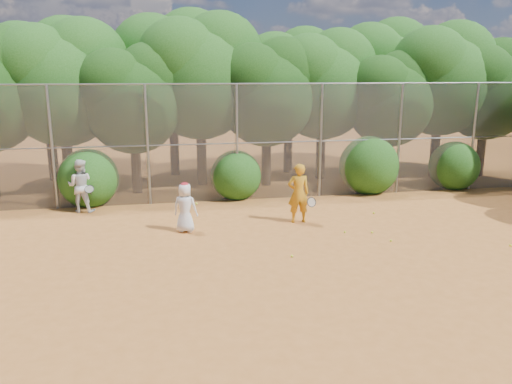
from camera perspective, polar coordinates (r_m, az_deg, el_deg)
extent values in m
plane|color=#AD6227|center=(12.20, 6.89, -7.52)|extent=(80.00, 80.00, 0.00)
cylinder|color=gray|center=(17.35, -22.26, 4.67)|extent=(0.09, 0.09, 4.00)
cylinder|color=gray|center=(17.01, -12.28, 5.20)|extent=(0.09, 0.09, 4.00)
cylinder|color=gray|center=(17.19, -2.20, 5.59)|extent=(0.09, 0.09, 4.00)
cylinder|color=gray|center=(17.88, 7.40, 5.79)|extent=(0.09, 0.09, 4.00)
cylinder|color=gray|center=(19.03, 16.06, 5.83)|extent=(0.09, 0.09, 4.00)
cylinder|color=gray|center=(20.55, 23.59, 5.77)|extent=(0.09, 0.09, 4.00)
cylinder|color=gray|center=(17.21, 1.11, 12.28)|extent=(20.00, 0.05, 0.05)
cylinder|color=gray|center=(17.37, 1.08, 5.67)|extent=(20.00, 0.04, 0.04)
cube|color=slate|center=(17.37, 1.08, 5.67)|extent=(20.00, 0.02, 4.00)
sphere|color=black|center=(19.91, -26.60, 12.43)|extent=(3.05, 3.05, 3.05)
cylinder|color=black|center=(19.88, -20.71, 3.64)|extent=(0.38, 0.38, 2.52)
sphere|color=#1B4E13|center=(19.65, -21.32, 10.75)|extent=(4.03, 4.03, 4.03)
sphere|color=#1B4E13|center=(19.92, -19.02, 13.86)|extent=(3.23, 3.23, 3.23)
sphere|color=#1B4E13|center=(19.49, -23.77, 12.90)|extent=(3.02, 3.02, 3.02)
cylinder|color=black|center=(18.94, -13.55, 3.15)|extent=(0.36, 0.36, 2.17)
sphere|color=black|center=(18.70, -13.91, 9.57)|extent=(3.47, 3.47, 3.47)
sphere|color=black|center=(18.99, -11.87, 12.36)|extent=(2.78, 2.78, 2.78)
sphere|color=black|center=(18.45, -15.99, 11.57)|extent=(2.60, 2.60, 2.60)
cylinder|color=black|center=(19.93, -6.25, 4.65)|extent=(0.39, 0.39, 2.66)
sphere|color=#1B4E13|center=(19.70, -6.45, 12.16)|extent=(4.26, 4.26, 4.26)
sphere|color=#1B4E13|center=(20.22, -4.14, 15.26)|extent=(3.40, 3.40, 3.40)
sphere|color=#1B4E13|center=(19.34, -8.71, 14.60)|extent=(3.19, 3.19, 3.19)
cylinder|color=black|center=(19.73, 1.18, 4.07)|extent=(0.37, 0.37, 2.27)
sphere|color=black|center=(19.49, 1.21, 10.55)|extent=(3.64, 3.64, 3.64)
sphere|color=black|center=(19.98, 3.10, 13.22)|extent=(2.91, 2.91, 2.91)
sphere|color=black|center=(19.07, -0.52, 12.68)|extent=(2.73, 2.73, 2.73)
cylinder|color=black|center=(21.12, 7.40, 4.83)|extent=(0.38, 0.38, 2.45)
sphere|color=#1B4E13|center=(20.90, 7.60, 11.35)|extent=(3.92, 3.92, 3.92)
sphere|color=#1B4E13|center=(21.52, 9.39, 13.95)|extent=(3.14, 3.14, 3.14)
sphere|color=#1B4E13|center=(20.40, 6.05, 13.54)|extent=(2.94, 2.94, 2.94)
cylinder|color=black|center=(21.16, 14.69, 4.03)|extent=(0.36, 0.36, 2.10)
sphere|color=black|center=(20.93, 15.03, 9.60)|extent=(3.36, 3.36, 3.36)
sphere|color=black|center=(21.50, 16.42, 11.84)|extent=(2.69, 2.69, 2.69)
sphere|color=black|center=(20.43, 13.94, 11.46)|extent=(2.52, 2.52, 2.52)
cylinder|color=black|center=(22.81, 19.79, 4.96)|extent=(0.39, 0.39, 2.59)
sphere|color=#1B4E13|center=(22.62, 20.31, 11.32)|extent=(4.14, 4.14, 4.14)
sphere|color=#1B4E13|center=(23.40, 21.78, 13.79)|extent=(3.32, 3.32, 3.32)
sphere|color=#1B4E13|center=(21.98, 19.24, 13.54)|extent=(3.11, 3.11, 3.11)
cylinder|color=black|center=(23.66, 24.32, 4.49)|extent=(0.37, 0.37, 2.31)
sphere|color=black|center=(23.47, 24.86, 9.95)|extent=(3.70, 3.70, 3.70)
sphere|color=black|center=(24.18, 26.03, 12.11)|extent=(2.96, 2.96, 2.96)
sphere|color=black|center=(22.85, 24.10, 11.83)|extent=(2.77, 2.77, 2.77)
cylinder|color=black|center=(22.30, -22.30, 4.61)|extent=(0.39, 0.39, 2.62)
sphere|color=#1B4E13|center=(22.10, -22.90, 11.21)|extent=(4.20, 4.20, 4.20)
sphere|color=#1B4E13|center=(22.36, -20.76, 14.11)|extent=(3.36, 3.36, 3.36)
sphere|color=#1B4E13|center=(21.95, -25.19, 13.19)|extent=(3.15, 3.15, 3.15)
cylinder|color=black|center=(22.04, -9.34, 5.58)|extent=(0.40, 0.40, 2.80)
sphere|color=#1B4E13|center=(21.85, -9.61, 12.72)|extent=(4.48, 4.48, 4.48)
sphere|color=#1B4E13|center=(22.35, -7.38, 15.68)|extent=(3.58, 3.58, 3.58)
sphere|color=#1B4E13|center=(21.52, -11.85, 15.01)|extent=(3.36, 3.36, 3.36)
cylinder|color=black|center=(22.36, 3.68, 5.47)|extent=(0.38, 0.38, 2.52)
sphere|color=#1B4E13|center=(22.15, 3.77, 11.81)|extent=(4.03, 4.03, 4.03)
sphere|color=#1B4E13|center=(22.75, 5.58, 14.36)|extent=(3.23, 3.23, 3.23)
sphere|color=#1B4E13|center=(21.68, 2.15, 13.93)|extent=(3.02, 3.02, 3.02)
cylinder|color=black|center=(24.40, 13.67, 6.04)|extent=(0.40, 0.40, 2.73)
sphere|color=#1B4E13|center=(24.22, 14.03, 12.32)|extent=(4.37, 4.37, 4.37)
sphere|color=#1B4E13|center=(25.00, 15.62, 14.76)|extent=(3.49, 3.49, 3.49)
sphere|color=#1B4E13|center=(23.62, 12.75, 14.49)|extent=(3.28, 3.28, 3.28)
sphere|color=#1B4E13|center=(17.63, -18.61, 1.79)|extent=(2.00, 2.00, 2.00)
sphere|color=#1B4E13|center=(17.66, -2.31, 2.18)|extent=(1.80, 1.80, 1.80)
sphere|color=#1B4E13|center=(19.00, 12.78, 3.27)|extent=(2.20, 2.20, 2.20)
sphere|color=#1B4E13|center=(20.67, 21.71, 3.02)|extent=(1.90, 1.90, 1.90)
imported|color=orange|center=(14.78, 4.87, -0.14)|extent=(0.66, 0.45, 1.78)
torus|color=black|center=(14.74, 6.37, -1.16)|extent=(0.32, 0.17, 0.30)
cylinder|color=black|center=(14.94, 5.98, -1.21)|extent=(0.09, 0.28, 0.11)
imported|color=white|center=(14.02, -8.09, -1.78)|extent=(0.80, 0.66, 1.39)
ellipsoid|color=red|center=(13.86, -8.18, 0.84)|extent=(0.22, 0.22, 0.13)
sphere|color=yellow|center=(13.80, -6.83, -1.32)|extent=(0.07, 0.07, 0.07)
imported|color=silver|center=(16.81, -19.41, 0.67)|extent=(0.95, 0.81, 1.70)
torus|color=black|center=(16.49, -18.52, 0.31)|extent=(0.32, 0.24, 0.24)
cylinder|color=black|center=(16.68, -18.38, -0.05)|extent=(0.05, 0.23, 0.21)
sphere|color=yellow|center=(14.15, 10.11, -4.51)|extent=(0.07, 0.07, 0.07)
sphere|color=yellow|center=(14.27, 13.13, -4.50)|extent=(0.07, 0.07, 0.07)
sphere|color=yellow|center=(13.70, 15.16, -5.39)|extent=(0.07, 0.07, 0.07)
sphere|color=yellow|center=(14.44, 27.08, -5.45)|extent=(0.07, 0.07, 0.07)
sphere|color=yellow|center=(12.18, 4.12, -7.31)|extent=(0.07, 0.07, 0.07)
sphere|color=yellow|center=(16.24, 13.31, -2.33)|extent=(0.07, 0.07, 0.07)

